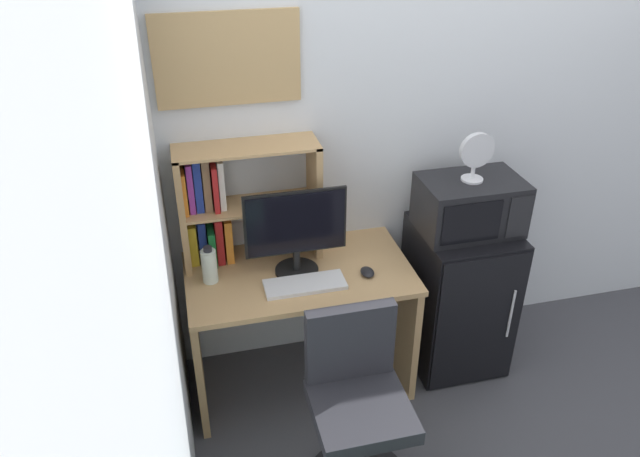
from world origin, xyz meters
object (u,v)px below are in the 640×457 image
(monitor, at_px, (296,229))
(mini_fridge, at_px, (457,295))
(desk_chair, at_px, (357,415))
(desk_fan, at_px, (476,155))
(computer_mouse, at_px, (367,272))
(hutch_bookshelf, at_px, (229,203))
(wall_corkboard, at_px, (227,59))
(water_bottle, at_px, (209,266))
(keyboard, at_px, (305,284))
(microwave, at_px, (470,205))

(monitor, xyz_separation_m, mini_fridge, (0.91, 0.00, -0.56))
(desk_chair, bearing_deg, mini_fridge, 40.86)
(desk_fan, bearing_deg, computer_mouse, -168.80)
(hutch_bookshelf, height_order, desk_chair, hutch_bookshelf)
(desk_fan, distance_m, wall_corkboard, 1.26)
(computer_mouse, relative_size, water_bottle, 0.49)
(mini_fridge, height_order, desk_chair, desk_chair)
(keyboard, height_order, wall_corkboard, wall_corkboard)
(computer_mouse, xyz_separation_m, microwave, (0.57, 0.12, 0.24))
(hutch_bookshelf, xyz_separation_m, computer_mouse, (0.62, -0.32, -0.29))
(hutch_bookshelf, xyz_separation_m, keyboard, (0.30, -0.35, -0.30))
(keyboard, relative_size, water_bottle, 2.02)
(microwave, bearing_deg, water_bottle, 179.49)
(keyboard, xyz_separation_m, desk_chair, (0.11, -0.54, -0.34))
(microwave, bearing_deg, wall_corkboard, 165.34)
(keyboard, relative_size, mini_fridge, 0.46)
(water_bottle, distance_m, desk_chair, 0.98)
(hutch_bookshelf, relative_size, water_bottle, 3.58)
(hutch_bookshelf, xyz_separation_m, monitor, (0.29, -0.21, -0.07))
(computer_mouse, relative_size, mini_fridge, 0.11)
(monitor, xyz_separation_m, microwave, (0.91, 0.01, 0.01))
(monitor, height_order, keyboard, monitor)
(computer_mouse, distance_m, water_bottle, 0.77)
(keyboard, distance_m, desk_fan, 1.04)
(hutch_bookshelf, bearing_deg, desk_chair, -65.19)
(monitor, distance_m, mini_fridge, 1.06)
(microwave, bearing_deg, desk_fan, -139.96)
(keyboard, relative_size, microwave, 0.77)
(water_bottle, relative_size, desk_chair, 0.22)
(hutch_bookshelf, distance_m, desk_chair, 1.17)
(hutch_bookshelf, relative_size, wall_corkboard, 1.04)
(hutch_bookshelf, height_order, water_bottle, hutch_bookshelf)
(monitor, height_order, computer_mouse, monitor)
(keyboard, xyz_separation_m, microwave, (0.89, 0.14, 0.24))
(computer_mouse, distance_m, wall_corkboard, 1.20)
(water_bottle, bearing_deg, keyboard, -19.33)
(water_bottle, xyz_separation_m, wall_corkboard, (0.19, 0.29, 0.90))
(hutch_bookshelf, relative_size, computer_mouse, 7.35)
(keyboard, height_order, microwave, microwave)
(mini_fridge, xyz_separation_m, desk_chair, (-0.79, -0.68, -0.02))
(keyboard, bearing_deg, water_bottle, 160.67)
(computer_mouse, relative_size, microwave, 0.19)
(desk_chair, bearing_deg, desk_fan, 40.99)
(hutch_bookshelf, bearing_deg, wall_corkboard, 58.53)
(monitor, distance_m, desk_chair, 0.89)
(monitor, bearing_deg, microwave, 0.47)
(water_bottle, bearing_deg, desk_fan, -0.77)
(water_bottle, distance_m, mini_fridge, 1.39)
(hutch_bookshelf, relative_size, desk_fan, 2.74)
(computer_mouse, bearing_deg, microwave, 11.63)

